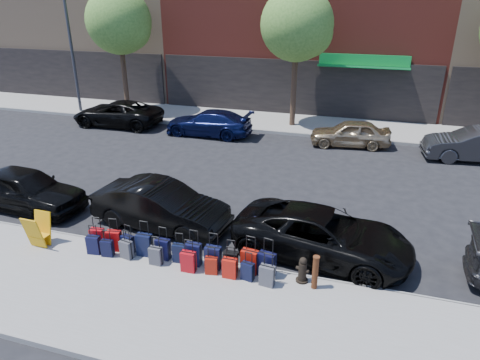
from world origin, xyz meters
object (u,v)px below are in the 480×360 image
(car_near_0, at_px, (25,189))
(car_far_2, at_px, (350,133))
(suitcase_front_5, at_px, (180,253))
(bollard, at_px, (315,272))
(car_far_0, at_px, (118,113))
(car_far_1, at_px, (209,123))
(tree_left, at_px, (121,23))
(car_near_2, at_px, (322,235))
(display_rack, at_px, (38,231))
(car_far_3, at_px, (478,145))
(streetlight, at_px, (73,36))
(car_near_1, at_px, (161,206))
(tree_center, at_px, (300,27))
(fire_hydrant, at_px, (303,270))

(car_near_0, bearing_deg, car_far_2, -41.99)
(suitcase_front_5, xyz_separation_m, bollard, (3.71, -0.08, 0.20))
(car_far_0, height_order, car_far_1, car_far_0)
(tree_left, height_order, car_far_1, tree_left)
(car_near_2, height_order, car_far_0, car_far_0)
(car_near_0, distance_m, car_far_1, 10.36)
(display_rack, distance_m, car_far_3, 18.12)
(streetlight, bearing_deg, car_far_2, -5.91)
(car_far_2, bearing_deg, car_near_2, -8.23)
(tree_left, distance_m, car_far_2, 14.69)
(car_near_1, bearing_deg, tree_center, -3.15)
(car_far_1, height_order, car_far_3, car_far_3)
(car_far_0, distance_m, car_far_3, 18.57)
(car_far_3, bearing_deg, suitcase_front_5, -45.78)
(streetlight, relative_size, car_far_0, 1.57)
(tree_center, xyz_separation_m, car_near_1, (-2.09, -12.48, -4.67))
(bollard, bearing_deg, car_far_2, 89.53)
(car_near_2, height_order, car_far_1, car_near_2)
(streetlight, xyz_separation_m, display_rack, (8.57, -14.07, -4.02))
(car_near_1, bearing_deg, tree_left, 40.34)
(bollard, height_order, display_rack, display_rack)
(display_rack, height_order, car_near_2, car_near_2)
(fire_hydrant, height_order, display_rack, display_rack)
(tree_center, height_order, suitcase_front_5, tree_center)
(car_far_1, bearing_deg, car_far_2, 93.18)
(bollard, xyz_separation_m, car_far_1, (-7.23, 11.66, 0.05))
(tree_left, bearing_deg, streetlight, -166.61)
(tree_left, relative_size, car_near_0, 1.67)
(car_near_0, relative_size, car_near_1, 0.97)
(fire_hydrant, xyz_separation_m, car_near_0, (-9.92, 1.57, 0.26))
(tree_left, distance_m, fire_hydrant, 20.07)
(car_near_0, xyz_separation_m, car_near_2, (10.23, -0.02, -0.04))
(bollard, relative_size, car_far_3, 0.20)
(car_far_0, height_order, car_far_2, car_far_0)
(fire_hydrant, bearing_deg, car_far_2, 105.36)
(suitcase_front_5, height_order, car_near_1, car_near_1)
(display_rack, height_order, car_far_3, car_far_3)
(car_near_2, bearing_deg, car_far_3, -22.40)
(display_rack, xyz_separation_m, car_far_1, (0.73, 12.00, 0.03))
(streetlight, height_order, car_far_1, streetlight)
(car_far_0, xyz_separation_m, car_far_3, (18.57, -0.32, 0.05))
(car_far_2, relative_size, car_far_3, 0.84)
(tree_left, relative_size, streetlight, 0.91)
(car_far_3, bearing_deg, tree_left, -104.91)
(tree_left, relative_size, car_near_1, 1.62)
(tree_left, distance_m, car_far_1, 8.40)
(streetlight, distance_m, car_far_1, 10.32)
(tree_left, bearing_deg, suitcase_front_5, -55.44)
(tree_center, bearing_deg, display_rack, -108.26)
(tree_center, distance_m, car_near_0, 15.29)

